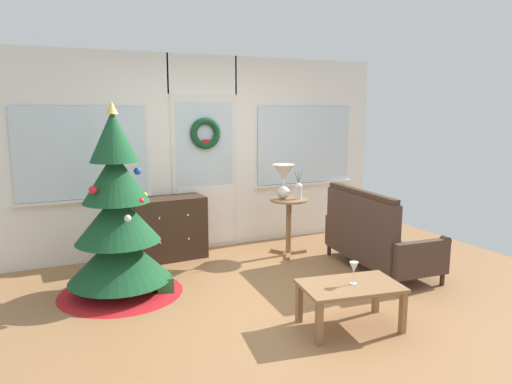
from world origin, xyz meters
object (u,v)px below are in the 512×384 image
Objects in this scene: flower_vase at (298,190)px; gift_box at (164,285)px; settee_sofa at (374,239)px; table_lamp at (284,177)px; dresser_cabinet at (169,228)px; side_table at (289,216)px; coffee_table at (350,291)px; wine_glass at (354,268)px; christmas_tree at (118,228)px.

flower_vase is 2.07× the size of gift_box.
table_lamp is (-0.67, 0.97, 0.64)m from settee_sofa.
table_lamp is (1.37, -0.47, 0.63)m from dresser_cabinet.
table_lamp reaches higher than side_table.
side_table is at bearing 149.04° from flower_vase.
coffee_table is at bearing -135.64° from settee_sofa.
settee_sofa is 4.41× the size of flower_vase.
dresser_cabinet is 2.09× the size of table_lamp.
coffee_table is at bearing -102.78° from table_lamp.
flower_vase is at bearing 120.34° from settee_sofa.
coffee_table is 1.93m from gift_box.
settee_sofa reaches higher than coffee_table.
dresser_cabinet is 2.72m from coffee_table.
flower_vase is at bearing 16.27° from gift_box.
wine_glass reaches higher than coffee_table.
christmas_tree is at bearing 169.48° from settee_sofa.
coffee_table is 0.20m from wine_glass.
coffee_table is at bearing -104.60° from side_table.
dresser_cabinet is at bearing 109.79° from wine_glass.
flower_vase is (0.16, -0.10, -0.17)m from table_lamp.
side_table is at bearing 76.10° from wine_glass.
dresser_cabinet is (0.75, 0.93, -0.30)m from christmas_tree.
christmas_tree is 1.26× the size of settee_sofa.
dresser_cabinet is at bearing 72.50° from gift_box.
flower_vase reaches higher than settee_sofa.
christmas_tree is 4.40× the size of table_lamp.
wine_glass is at bearing -70.21° from dresser_cabinet.
christmas_tree is at bearing 153.73° from gift_box.
flower_vase is at bearing 72.33° from coffee_table.
christmas_tree reaches higher than dresser_cabinet.
dresser_cabinet is 1.01× the size of coffee_table.
christmas_tree is at bearing 135.22° from coffee_table.
christmas_tree is at bearing -169.30° from side_table.
flower_vase is 0.38× the size of coffee_table.
settee_sofa is 1.60m from coffee_table.
dresser_cabinet is 1.70m from flower_vase.
gift_box is (-1.28, 1.45, -0.45)m from wine_glass.
dresser_cabinet is 2.74m from wine_glass.
flower_vase is 2.11m from wine_glass.
settee_sofa is (2.80, -0.52, -0.31)m from christmas_tree.
side_table is 4.34× the size of gift_box.
table_lamp is 0.48× the size of coffee_table.
christmas_tree is at bearing 135.59° from wine_glass.
flower_vase is (0.10, -0.06, 0.33)m from side_table.
gift_box is at bearing -26.27° from christmas_tree.
side_table reaches higher than coffee_table.
christmas_tree is at bearing -171.22° from flower_vase.
settee_sofa is at bearing -55.41° from table_lamp.
dresser_cabinet is 1.58m from table_lamp.
gift_box is (-1.89, -0.55, -0.77)m from flower_vase.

